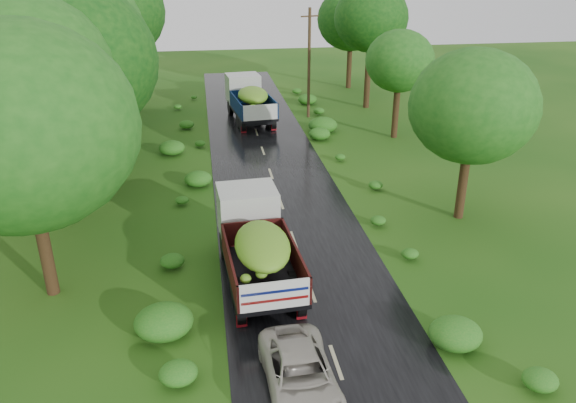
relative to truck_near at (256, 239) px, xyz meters
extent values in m
plane|color=#16480F|center=(1.88, -5.30, -1.60)|extent=(120.00, 120.00, 0.00)
cube|color=black|center=(1.88, -0.30, -1.59)|extent=(6.50, 80.00, 0.02)
cube|color=#BFB78C|center=(1.88, -5.30, -1.58)|extent=(0.12, 1.60, 0.00)
cube|color=#BFB78C|center=(1.88, -1.30, -1.58)|extent=(0.12, 1.60, 0.00)
cube|color=#BFB78C|center=(1.88, 2.70, -1.58)|extent=(0.12, 1.60, 0.00)
cube|color=#BFB78C|center=(1.88, 6.70, -1.58)|extent=(0.12, 1.60, 0.00)
cube|color=#BFB78C|center=(1.88, 10.70, -1.58)|extent=(0.12, 1.60, 0.00)
cube|color=#BFB78C|center=(1.88, 14.70, -1.58)|extent=(0.12, 1.60, 0.00)
cube|color=#BFB78C|center=(1.88, 18.70, -1.58)|extent=(0.12, 1.60, 0.00)
cube|color=#BFB78C|center=(1.88, 22.70, -1.58)|extent=(0.12, 1.60, 0.00)
cube|color=#BFB78C|center=(1.88, 26.70, -1.58)|extent=(0.12, 1.60, 0.00)
cube|color=#BFB78C|center=(1.88, 30.70, -1.58)|extent=(0.12, 1.60, 0.00)
cube|color=#BFB78C|center=(1.88, 34.70, -1.58)|extent=(0.12, 1.60, 0.00)
cube|color=black|center=(0.02, -0.34, -0.92)|extent=(2.19, 6.03, 0.29)
cylinder|color=black|center=(-1.13, 1.75, -1.08)|extent=(0.36, 1.07, 1.05)
cylinder|color=black|center=(0.90, 1.88, -1.08)|extent=(0.36, 1.07, 1.05)
cylinder|color=black|center=(-0.91, -1.74, -1.08)|extent=(0.36, 1.07, 1.05)
cylinder|color=black|center=(1.13, -1.62, -1.08)|extent=(0.36, 1.07, 1.05)
cylinder|color=black|center=(-0.85, -2.82, -1.08)|extent=(0.36, 1.07, 1.05)
cylinder|color=black|center=(1.19, -2.69, -1.08)|extent=(0.36, 1.07, 1.05)
cube|color=#68090F|center=(-0.82, -3.18, -1.31)|extent=(0.36, 0.06, 0.47)
cube|color=#68090F|center=(1.22, -3.05, -1.31)|extent=(0.36, 0.06, 0.47)
cube|color=silver|center=(-0.13, 2.03, 0.23)|extent=(2.45, 2.14, 2.00)
cube|color=black|center=(0.09, -1.44, -0.69)|extent=(2.70, 4.67, 0.17)
cube|color=#430C10|center=(-1.08, -1.51, -0.10)|extent=(0.37, 4.52, 1.00)
cube|color=#430C10|center=(1.26, -1.36, -0.10)|extent=(0.37, 4.52, 1.00)
cube|color=#430C10|center=(-0.05, 0.78, -0.10)|extent=(2.42, 0.24, 1.00)
cube|color=silver|center=(0.23, -3.66, -0.10)|extent=(2.42, 0.24, 1.00)
ellipsoid|color=#3F8317|center=(0.09, -1.44, 0.53)|extent=(2.27, 3.92, 1.05)
cube|color=black|center=(1.71, 21.52, -0.89)|extent=(2.59, 6.36, 0.31)
cylinder|color=black|center=(0.40, 23.63, -1.05)|extent=(0.43, 1.13, 1.10)
cylinder|color=black|center=(2.51, 23.88, -1.05)|extent=(0.43, 1.13, 1.10)
cylinder|color=black|center=(0.82, 20.00, -1.05)|extent=(0.43, 1.13, 1.10)
cylinder|color=black|center=(2.93, 20.25, -1.05)|extent=(0.43, 1.13, 1.10)
cylinder|color=black|center=(0.95, 18.88, -1.05)|extent=(0.43, 1.13, 1.10)
cylinder|color=black|center=(3.06, 19.13, -1.05)|extent=(0.43, 1.13, 1.10)
cube|color=#68090F|center=(0.99, 18.51, -1.29)|extent=(0.38, 0.09, 0.49)
cube|color=#68090F|center=(3.10, 18.76, -1.29)|extent=(0.38, 0.09, 0.49)
cube|color=silver|center=(1.43, 23.97, 0.31)|extent=(2.65, 2.35, 2.09)
cube|color=black|center=(1.85, 20.37, -0.65)|extent=(3.05, 4.98, 0.18)
cube|color=navy|center=(0.64, 20.24, -0.04)|extent=(0.63, 4.70, 1.04)
cube|color=navy|center=(3.06, 20.51, -0.04)|extent=(0.63, 4.70, 1.04)
cube|color=navy|center=(1.58, 22.68, -0.04)|extent=(2.52, 0.38, 1.04)
cube|color=silver|center=(2.11, 18.07, -0.04)|extent=(2.52, 0.38, 1.04)
ellipsoid|color=#3F8317|center=(1.85, 20.37, 0.62)|extent=(2.56, 4.18, 1.10)
imported|color=#B9B2A5|center=(0.58, -6.34, -1.00)|extent=(2.06, 4.24, 1.16)
cylinder|color=#382616|center=(6.15, 22.04, 2.33)|extent=(0.27, 0.27, 7.86)
cube|color=#382616|center=(6.15, 22.04, 5.67)|extent=(1.34, 0.51, 0.10)
cylinder|color=black|center=(-7.49, 0.01, 1.97)|extent=(0.45, 0.45, 7.14)
ellipsoid|color=#0C400F|center=(-7.49, 0.01, 4.69)|extent=(3.91, 3.91, 3.52)
cylinder|color=black|center=(-9.05, 6.46, 2.20)|extent=(0.46, 0.46, 7.61)
ellipsoid|color=#0C400F|center=(-9.05, 6.46, 5.10)|extent=(3.91, 3.91, 3.52)
cylinder|color=black|center=(-8.00, 10.37, 2.14)|extent=(0.46, 0.46, 7.49)
ellipsoid|color=#0C400F|center=(-8.00, 10.37, 4.99)|extent=(4.17, 4.17, 3.75)
cylinder|color=black|center=(-10.10, 16.16, 2.38)|extent=(0.47, 0.47, 7.96)
ellipsoid|color=#0C400F|center=(-10.10, 16.16, 5.41)|extent=(4.66, 4.66, 4.19)
cylinder|color=black|center=(-8.09, 21.23, 1.80)|extent=(0.44, 0.44, 6.79)
ellipsoid|color=#0C400F|center=(-8.09, 21.23, 4.38)|extent=(3.08, 3.08, 2.77)
cylinder|color=black|center=(-8.31, 26.78, 2.61)|extent=(0.48, 0.48, 8.43)
ellipsoid|color=#0C400F|center=(-8.31, 26.78, 5.81)|extent=(4.14, 4.14, 3.73)
cylinder|color=black|center=(-7.93, 29.87, 2.38)|extent=(0.47, 0.47, 7.97)
ellipsoid|color=#0C400F|center=(-7.93, 29.87, 5.41)|extent=(3.88, 3.88, 3.49)
cylinder|color=black|center=(9.92, 3.82, 1.41)|extent=(0.42, 0.42, 6.03)
ellipsoid|color=#1A5916|center=(9.92, 3.82, 3.71)|extent=(3.34, 3.34, 3.01)
cylinder|color=black|center=(10.91, 16.23, 1.27)|extent=(0.42, 0.42, 5.75)
ellipsoid|color=#1A5916|center=(10.91, 16.23, 3.46)|extent=(2.96, 2.96, 2.67)
cylinder|color=black|center=(11.25, 24.16, 2.29)|extent=(0.47, 0.47, 7.79)
ellipsoid|color=#1A5916|center=(11.25, 24.16, 5.25)|extent=(3.34, 3.34, 3.01)
cylinder|color=black|center=(11.61, 31.25, 1.81)|extent=(0.44, 0.44, 6.82)
ellipsoid|color=#1A5916|center=(11.61, 31.25, 4.40)|extent=(3.46, 3.46, 3.11)
camera|label=1|loc=(-1.63, -18.51, 9.85)|focal=35.00mm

